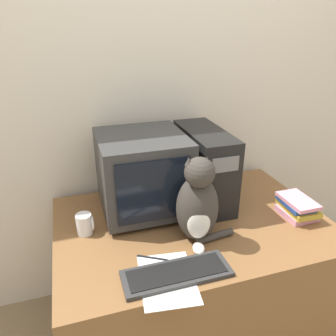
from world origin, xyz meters
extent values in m
cube|color=beige|center=(0.00, 0.96, 1.25)|extent=(7.00, 0.05, 2.50)
cube|color=brown|center=(0.00, 0.45, 0.36)|extent=(1.34, 0.89, 0.73)
cube|color=#333333|center=(-0.21, 0.64, 0.74)|extent=(0.30, 0.26, 0.02)
cube|color=#333333|center=(-0.21, 0.64, 0.95)|extent=(0.43, 0.43, 0.38)
cube|color=black|center=(-0.21, 0.42, 0.95)|extent=(0.34, 0.01, 0.30)
cube|color=black|center=(0.13, 0.63, 0.93)|extent=(0.19, 0.47, 0.41)
cube|color=slate|center=(0.13, 0.39, 1.04)|extent=(0.14, 0.01, 0.07)
cube|color=#2D2D2D|center=(-0.20, 0.11, 0.74)|extent=(0.43, 0.15, 0.02)
cube|color=black|center=(-0.20, 0.11, 0.75)|extent=(0.39, 0.12, 0.00)
ellipsoid|color=#38332D|center=(-0.04, 0.32, 0.89)|extent=(0.23, 0.23, 0.31)
ellipsoid|color=white|center=(-0.05, 0.25, 0.86)|extent=(0.11, 0.08, 0.17)
sphere|color=#38332D|center=(-0.04, 0.28, 1.08)|extent=(0.16, 0.16, 0.13)
cone|color=#38332D|center=(-0.09, 0.30, 1.13)|extent=(0.03, 0.03, 0.04)
cone|color=#38332D|center=(-0.02, 0.28, 1.13)|extent=(0.03, 0.03, 0.04)
ellipsoid|color=white|center=(-0.06, 0.21, 0.75)|extent=(0.07, 0.09, 0.04)
cylinder|color=#38332D|center=(0.04, 0.27, 0.75)|extent=(0.19, 0.06, 0.03)
cube|color=pink|center=(0.53, 0.33, 0.75)|extent=(0.15, 0.18, 0.03)
cube|color=gold|center=(0.53, 0.33, 0.78)|extent=(0.15, 0.21, 0.03)
cube|color=#234793|center=(0.52, 0.34, 0.80)|extent=(0.13, 0.19, 0.02)
cube|color=pink|center=(0.52, 0.33, 0.82)|extent=(0.13, 0.20, 0.02)
cylinder|color=black|center=(-0.27, 0.23, 0.73)|extent=(0.12, 0.08, 0.01)
cube|color=white|center=(-0.24, 0.10, 0.73)|extent=(0.25, 0.32, 0.00)
cylinder|color=white|center=(-0.52, 0.50, 0.78)|extent=(0.07, 0.07, 0.10)
torus|color=white|center=(-0.49, 0.50, 0.78)|extent=(0.01, 0.07, 0.07)
camera|label=1|loc=(-0.54, -0.84, 1.65)|focal=35.00mm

